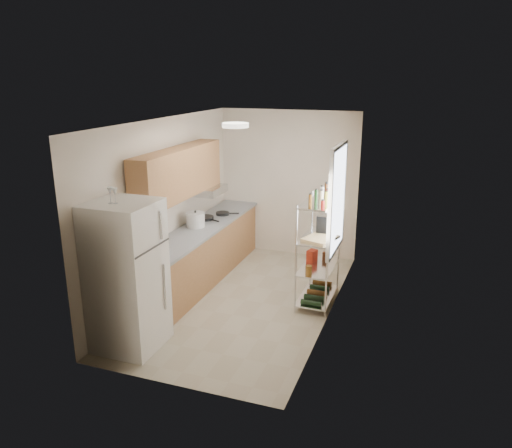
{
  "coord_description": "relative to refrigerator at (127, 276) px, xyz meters",
  "views": [
    {
      "loc": [
        2.4,
        -6.24,
        3.21
      ],
      "look_at": [
        0.08,
        0.25,
        1.11
      ],
      "focal_mm": 35.0,
      "sensor_mm": 36.0,
      "label": 1
    }
  ],
  "objects": [
    {
      "name": "espresso_machine",
      "position": [
        1.9,
        2.09,
        0.25
      ],
      "size": [
        0.17,
        0.26,
        0.3
      ],
      "primitive_type": "cube",
      "rotation": [
        0.0,
        0.0,
        0.02
      ],
      "color": "black",
      "rests_on": "bakers_rack"
    },
    {
      "name": "rice_cooker",
      "position": [
        -0.12,
        2.07,
        0.11
      ],
      "size": [
        0.29,
        0.29,
        0.23
      ],
      "primitive_type": "cylinder",
      "color": "silver",
      "rests_on": "counter_run"
    },
    {
      "name": "frying_pan_large",
      "position": [
        -0.16,
        2.49,
        0.02
      ],
      "size": [
        0.37,
        0.37,
        0.05
      ],
      "primitive_type": "cylinder",
      "rotation": [
        0.0,
        0.0,
        -0.37
      ],
      "color": "black",
      "rests_on": "counter_run"
    },
    {
      "name": "frying_pan_small",
      "position": [
        0.01,
        2.84,
        0.02
      ],
      "size": [
        0.29,
        0.29,
        0.05
      ],
      "primitive_type": "cylinder",
      "rotation": [
        0.0,
        0.0,
        0.36
      ],
      "color": "black",
      "rests_on": "counter_run"
    },
    {
      "name": "wine_glass_b",
      "position": [
        -0.01,
        -0.08,
        0.99
      ],
      "size": [
        0.06,
        0.06,
        0.18
      ],
      "primitive_type": null,
      "color": "silver",
      "rests_on": "refrigerator"
    },
    {
      "name": "refrigerator",
      "position": [
        0.0,
        0.0,
        0.0
      ],
      "size": [
        0.74,
        0.74,
        1.81
      ],
      "primitive_type": "cube",
      "color": "white",
      "rests_on": "ground"
    },
    {
      "name": "counter_run",
      "position": [
        -0.05,
        2.06,
        -0.45
      ],
      "size": [
        0.63,
        3.51,
        0.9
      ],
      "color": "#AC7749",
      "rests_on": "ground"
    },
    {
      "name": "range_hood",
      "position": [
        -0.13,
        2.52,
        0.49
      ],
      "size": [
        0.5,
        0.6,
        0.12
      ],
      "primitive_type": "cube",
      "color": "#B7BABC",
      "rests_on": "room"
    },
    {
      "name": "window",
      "position": [
        2.1,
        1.97,
        0.65
      ],
      "size": [
        0.06,
        1.0,
        1.46
      ],
      "primitive_type": "cube",
      "color": "white",
      "rests_on": "room"
    },
    {
      "name": "room",
      "position": [
        0.87,
        1.62,
        0.4
      ],
      "size": [
        2.52,
        4.42,
        2.62
      ],
      "color": "#B2A990",
      "rests_on": "ground"
    },
    {
      "name": "wine_glass_a",
      "position": [
        -0.07,
        -0.1,
        1.0
      ],
      "size": [
        0.07,
        0.07,
        0.19
      ],
      "primitive_type": null,
      "color": "silver",
      "rests_on": "refrigerator"
    },
    {
      "name": "bakers_rack",
      "position": [
        1.88,
        1.92,
        0.2
      ],
      "size": [
        0.45,
        0.9,
        1.73
      ],
      "color": "silver",
      "rests_on": "ground"
    },
    {
      "name": "cutting_board",
      "position": [
        1.92,
        1.79,
        0.12
      ],
      "size": [
        0.49,
        0.56,
        0.03
      ],
      "primitive_type": "cube",
      "rotation": [
        0.0,
        0.0,
        -0.32
      ],
      "color": "tan",
      "rests_on": "bakers_rack"
    },
    {
      "name": "upper_cabinets",
      "position": [
        -0.18,
        1.72,
        0.91
      ],
      "size": [
        0.33,
        2.2,
        0.72
      ],
      "primitive_type": "cube",
      "color": "#AC7749",
      "rests_on": "room"
    },
    {
      "name": "ceiling_dome",
      "position": [
        0.87,
        1.32,
        1.67
      ],
      "size": [
        0.34,
        0.34,
        0.05
      ],
      "primitive_type": "cylinder",
      "color": "white",
      "rests_on": "room"
    },
    {
      "name": "storage_bag",
      "position": [
        1.75,
        2.08,
        -0.26
      ],
      "size": [
        0.15,
        0.18,
        0.17
      ],
      "primitive_type": "cube",
      "rotation": [
        0.0,
        0.0,
        -0.31
      ],
      "color": "#B22B15",
      "rests_on": "bakers_rack"
    }
  ]
}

